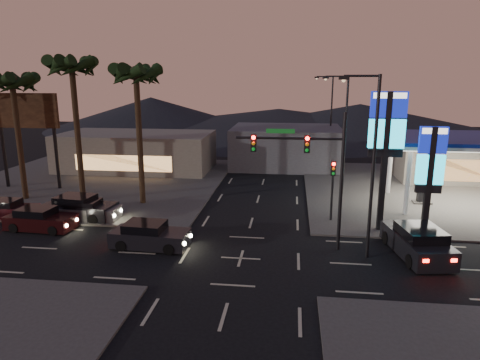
# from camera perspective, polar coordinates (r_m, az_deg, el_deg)

# --- Properties ---
(ground) EXTENTS (140.00, 140.00, 0.00)m
(ground) POSITION_cam_1_polar(r_m,az_deg,el_deg) (24.22, 0.09, -10.40)
(ground) COLOR black
(ground) RESTS_ON ground
(corner_lot_ne) EXTENTS (24.00, 24.00, 0.12)m
(corner_lot_ne) POSITION_cam_1_polar(r_m,az_deg,el_deg) (41.42, 25.57, -1.45)
(corner_lot_ne) COLOR #47443F
(corner_lot_ne) RESTS_ON ground
(corner_lot_nw) EXTENTS (24.00, 24.00, 0.12)m
(corner_lot_nw) POSITION_cam_1_polar(r_m,az_deg,el_deg) (43.43, -18.65, -0.17)
(corner_lot_nw) COLOR #47443F
(corner_lot_nw) RESTS_ON ground
(gas_station) EXTENTS (12.20, 8.20, 5.47)m
(gas_station) POSITION_cam_1_polar(r_m,az_deg,el_deg) (36.81, 28.28, 4.52)
(gas_station) COLOR silver
(gas_station) RESTS_ON ground
(convenience_store) EXTENTS (10.00, 6.00, 4.00)m
(convenience_store) POSITION_cam_1_polar(r_m,az_deg,el_deg) (46.30, 26.26, 2.41)
(convenience_store) COLOR #726B5B
(convenience_store) RESTS_ON ground
(pylon_sign_tall) EXTENTS (2.20, 0.35, 9.00)m
(pylon_sign_tall) POSITION_cam_1_polar(r_m,az_deg,el_deg) (28.30, 18.96, 5.84)
(pylon_sign_tall) COLOR black
(pylon_sign_tall) RESTS_ON ground
(pylon_sign_short) EXTENTS (1.60, 0.35, 7.00)m
(pylon_sign_short) POSITION_cam_1_polar(r_m,az_deg,el_deg) (28.23, 24.06, 1.79)
(pylon_sign_short) COLOR black
(pylon_sign_short) RESTS_ON ground
(traffic_signal_mast) EXTENTS (6.10, 0.39, 8.00)m
(traffic_signal_mast) POSITION_cam_1_polar(r_m,az_deg,el_deg) (24.43, 9.46, 2.49)
(traffic_signal_mast) COLOR black
(traffic_signal_mast) RESTS_ON ground
(pedestal_signal) EXTENTS (0.32, 0.39, 4.30)m
(pedestal_signal) POSITION_cam_1_polar(r_m,az_deg,el_deg) (29.90, 12.26, -0.13)
(pedestal_signal) COLOR black
(pedestal_signal) RESTS_ON ground
(streetlight_near) EXTENTS (2.14, 0.25, 10.00)m
(streetlight_near) POSITION_cam_1_polar(r_m,az_deg,el_deg) (23.70, 16.95, 2.95)
(streetlight_near) COLOR black
(streetlight_near) RESTS_ON ground
(streetlight_mid) EXTENTS (2.14, 0.25, 10.00)m
(streetlight_mid) POSITION_cam_1_polar(r_m,az_deg,el_deg) (36.44, 13.57, 6.69)
(streetlight_mid) COLOR black
(streetlight_mid) RESTS_ON ground
(streetlight_far) EXTENTS (2.14, 0.25, 10.00)m
(streetlight_far) POSITION_cam_1_polar(r_m,az_deg,el_deg) (50.31, 11.83, 8.58)
(streetlight_far) COLOR black
(streetlight_far) RESTS_ON ground
(palm_a) EXTENTS (4.41, 4.41, 10.86)m
(palm_a) POSITION_cam_1_polar(r_m,az_deg,el_deg) (33.57, -13.65, 12.49)
(palm_a) COLOR black
(palm_a) RESTS_ON ground
(palm_b) EXTENTS (4.41, 4.41, 11.46)m
(palm_b) POSITION_cam_1_polar(r_m,az_deg,el_deg) (35.62, -21.45, 12.86)
(palm_b) COLOR black
(palm_b) RESTS_ON ground
(palm_c) EXTENTS (4.41, 4.41, 10.26)m
(palm_c) POSITION_cam_1_polar(r_m,az_deg,el_deg) (38.22, -28.03, 10.58)
(palm_c) COLOR black
(palm_c) RESTS_ON ground
(billboard) EXTENTS (6.00, 0.30, 8.50)m
(billboard) POSITION_cam_1_polar(r_m,az_deg,el_deg) (42.10, -26.64, 7.37)
(billboard) COLOR black
(billboard) RESTS_ON ground
(building_far_west) EXTENTS (16.00, 8.00, 4.00)m
(building_far_west) POSITION_cam_1_polar(r_m,az_deg,el_deg) (47.68, -13.58, 3.72)
(building_far_west) COLOR #726B5B
(building_far_west) RESTS_ON ground
(building_far_mid) EXTENTS (12.00, 9.00, 4.40)m
(building_far_mid) POSITION_cam_1_polar(r_m,az_deg,el_deg) (48.58, 6.16, 4.44)
(building_far_mid) COLOR #4C4C51
(building_far_mid) RESTS_ON ground
(hill_left) EXTENTS (40.00, 40.00, 6.00)m
(hill_left) POSITION_cam_1_polar(r_m,az_deg,el_deg) (86.79, -11.73, 8.77)
(hill_left) COLOR black
(hill_left) RESTS_ON ground
(hill_right) EXTENTS (50.00, 50.00, 5.00)m
(hill_right) POSITION_cam_1_polar(r_m,az_deg,el_deg) (83.22, 15.67, 8.01)
(hill_right) COLOR black
(hill_right) RESTS_ON ground
(hill_center) EXTENTS (60.00, 60.00, 4.00)m
(hill_center) POSITION_cam_1_polar(r_m,az_deg,el_deg) (82.39, 5.18, 8.05)
(hill_center) COLOR black
(hill_center) RESTS_ON ground
(car_lane_a_front) EXTENTS (4.77, 2.20, 1.52)m
(car_lane_a_front) POSITION_cam_1_polar(r_m,az_deg,el_deg) (26.04, -12.01, -7.29)
(car_lane_a_front) COLOR black
(car_lane_a_front) RESTS_ON ground
(car_lane_a_mid) EXTENTS (4.62, 2.14, 1.48)m
(car_lane_a_mid) POSITION_cam_1_polar(r_m,az_deg,el_deg) (31.25, -25.11, -4.80)
(car_lane_a_mid) COLOR black
(car_lane_a_mid) RESTS_ON ground
(car_lane_b_front) EXTENTS (4.45, 1.90, 1.44)m
(car_lane_b_front) POSITION_cam_1_polar(r_m,az_deg,el_deg) (32.03, -19.69, -3.89)
(car_lane_b_front) COLOR slate
(car_lane_b_front) RESTS_ON ground
(car_lane_b_mid) EXTENTS (5.27, 2.59, 1.67)m
(car_lane_b_mid) POSITION_cam_1_polar(r_m,az_deg,el_deg) (32.53, -20.62, -3.51)
(car_lane_b_mid) COLOR black
(car_lane_b_mid) RESTS_ON ground
(car_lane_b_rear) EXTENTS (4.09, 1.78, 1.32)m
(car_lane_b_rear) POSITION_cam_1_polar(r_m,az_deg,el_deg) (34.92, -28.55, -3.46)
(car_lane_b_rear) COLOR black
(car_lane_b_rear) RESTS_ON ground
(suv_station) EXTENTS (3.07, 5.60, 1.78)m
(suv_station) POSITION_cam_1_polar(r_m,az_deg,el_deg) (26.24, 22.55, -7.62)
(suv_station) COLOR black
(suv_station) RESTS_ON ground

